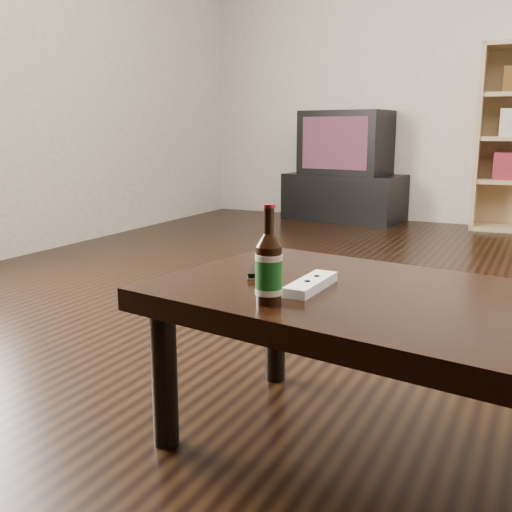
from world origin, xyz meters
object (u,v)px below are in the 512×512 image
at_px(beer_bottle, 269,269).
at_px(phone, 258,273).
at_px(tv, 346,143).
at_px(remote, 311,284).
at_px(coffee_table, 389,318).
at_px(tv_stand, 344,197).

relative_size(beer_bottle, phone, 1.98).
bearing_deg(tv, remote, -65.97).
bearing_deg(coffee_table, tv_stand, 109.36).
xyz_separation_m(coffee_table, phone, (-0.34, 0.03, 0.06)).
distance_m(tv, coffee_table, 3.92).
bearing_deg(beer_bottle, tv, 105.63).
xyz_separation_m(tv, phone, (0.96, -3.66, -0.25)).
bearing_deg(tv_stand, coffee_table, -63.37).
distance_m(tv_stand, beer_bottle, 4.03).
bearing_deg(coffee_table, remote, -169.93).
height_order(tv_stand, tv, tv).
distance_m(coffee_table, beer_bottle, 0.31).
distance_m(coffee_table, phone, 0.35).
distance_m(beer_bottle, remote, 0.17).
relative_size(tv, remote, 3.75).
bearing_deg(tv_stand, beer_bottle, -67.11).
relative_size(tv, coffee_table, 0.65).
bearing_deg(remote, phone, 162.10).
relative_size(tv, beer_bottle, 3.60).
height_order(coffee_table, remote, remote).
height_order(tv_stand, coffee_table, coffee_table).
bearing_deg(phone, remote, -42.48).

